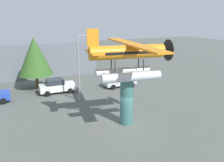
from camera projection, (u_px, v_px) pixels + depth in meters
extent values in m
plane|color=#515651|center=(126.00, 123.00, 19.91)|extent=(140.00, 140.00, 0.00)
cylinder|color=#386B66|center=(127.00, 101.00, 19.36)|extent=(1.10, 1.10, 4.05)
cylinder|color=silver|center=(132.00, 77.00, 17.81)|extent=(4.85, 1.28, 0.70)
cylinder|color=#333338|center=(143.00, 65.00, 18.39)|extent=(0.11, 0.11, 0.90)
cylinder|color=#333338|center=(115.00, 66.00, 17.71)|extent=(0.11, 0.11, 0.90)
cylinder|color=silver|center=(123.00, 71.00, 19.65)|extent=(4.85, 1.28, 0.70)
cylinder|color=#333338|center=(138.00, 62.00, 19.31)|extent=(0.11, 0.11, 0.90)
cylinder|color=#333338|center=(111.00, 64.00, 18.63)|extent=(0.11, 0.11, 0.90)
cylinder|color=orange|center=(127.00, 52.00, 18.24)|extent=(6.29, 1.85, 1.10)
cube|color=black|center=(130.00, 52.00, 18.30)|extent=(4.45, 1.66, 0.20)
cone|color=#262628|center=(164.00, 50.00, 19.17)|extent=(0.80, 0.96, 0.88)
cylinder|color=black|center=(168.00, 50.00, 19.28)|extent=(0.26, 1.79, 1.80)
cube|color=orange|center=(132.00, 44.00, 18.19)|extent=(2.37, 10.46, 0.12)
cube|color=orange|center=(93.00, 52.00, 17.42)|extent=(1.04, 2.86, 0.10)
cube|color=orange|center=(93.00, 38.00, 17.12)|extent=(0.91, 0.23, 1.30)
cylinder|color=black|center=(3.00, 101.00, 24.16)|extent=(0.64, 0.22, 0.64)
cylinder|color=black|center=(3.00, 96.00, 25.74)|extent=(0.64, 0.22, 0.64)
cube|color=white|center=(57.00, 87.00, 27.74)|extent=(4.20, 1.70, 0.80)
cube|color=#2D333D|center=(55.00, 82.00, 27.45)|extent=(2.00, 1.56, 0.64)
cylinder|color=black|center=(70.00, 91.00, 27.59)|extent=(0.64, 0.22, 0.64)
cylinder|color=black|center=(67.00, 87.00, 29.17)|extent=(0.64, 0.22, 0.64)
cylinder|color=black|center=(47.00, 94.00, 26.52)|extent=(0.64, 0.22, 0.64)
cylinder|color=black|center=(45.00, 90.00, 28.10)|extent=(0.64, 0.22, 0.64)
cube|color=silver|center=(120.00, 81.00, 30.26)|extent=(4.20, 1.70, 0.80)
cube|color=#2D333D|center=(118.00, 76.00, 29.97)|extent=(2.00, 1.56, 0.64)
cylinder|color=black|center=(132.00, 85.00, 30.11)|extent=(0.64, 0.22, 0.64)
cylinder|color=black|center=(126.00, 81.00, 31.70)|extent=(0.64, 0.22, 0.64)
cylinder|color=black|center=(113.00, 87.00, 29.05)|extent=(0.64, 0.22, 0.64)
cylinder|color=black|center=(108.00, 84.00, 30.63)|extent=(0.64, 0.22, 0.64)
cylinder|color=gray|center=(79.00, 69.00, 24.21)|extent=(0.18, 0.18, 7.15)
cylinder|color=gray|center=(85.00, 36.00, 23.60)|extent=(1.60, 0.12, 0.12)
cube|color=silver|center=(91.00, 36.00, 23.89)|extent=(0.50, 0.28, 0.20)
cube|color=slate|center=(43.00, 58.00, 37.11)|extent=(15.55, 7.05, 5.13)
cylinder|color=brown|center=(37.00, 82.00, 29.31)|extent=(0.36, 0.36, 1.85)
cone|color=#335B23|center=(35.00, 56.00, 28.43)|extent=(4.22, 4.22, 4.69)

